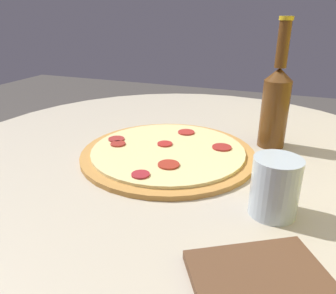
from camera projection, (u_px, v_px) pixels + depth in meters
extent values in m
cylinder|color=#B2A893|center=(181.00, 281.00, 0.88)|extent=(0.10, 0.10, 0.72)
cylinder|color=#B2A893|center=(183.00, 155.00, 0.74)|extent=(1.09, 1.09, 0.02)
cylinder|color=#B77F3D|center=(168.00, 153.00, 0.70)|extent=(0.37, 0.37, 0.01)
cylinder|color=beige|center=(168.00, 150.00, 0.70)|extent=(0.33, 0.33, 0.01)
cylinder|color=maroon|center=(222.00, 147.00, 0.70)|extent=(0.04, 0.04, 0.00)
cylinder|color=#A72621|center=(165.00, 144.00, 0.72)|extent=(0.03, 0.03, 0.00)
cylinder|color=maroon|center=(116.00, 139.00, 0.75)|extent=(0.04, 0.04, 0.00)
cylinder|color=maroon|center=(141.00, 174.00, 0.59)|extent=(0.03, 0.03, 0.00)
cylinder|color=maroon|center=(118.00, 144.00, 0.72)|extent=(0.03, 0.03, 0.00)
cylinder|color=maroon|center=(169.00, 165.00, 0.62)|extent=(0.04, 0.04, 0.00)
cylinder|color=#A42924|center=(186.00, 132.00, 0.79)|extent=(0.04, 0.04, 0.00)
cylinder|color=#563314|center=(274.00, 114.00, 0.73)|extent=(0.06, 0.06, 0.15)
cone|color=#563314|center=(279.00, 74.00, 0.70)|extent=(0.06, 0.06, 0.03)
cylinder|color=#563314|center=(283.00, 45.00, 0.67)|extent=(0.03, 0.03, 0.09)
cylinder|color=gold|center=(287.00, 18.00, 0.65)|extent=(0.03, 0.03, 0.01)
cube|color=brown|center=(269.00, 294.00, 0.35)|extent=(0.21, 0.21, 0.01)
cylinder|color=#ADBCC6|center=(275.00, 187.00, 0.49)|extent=(0.07, 0.07, 0.09)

